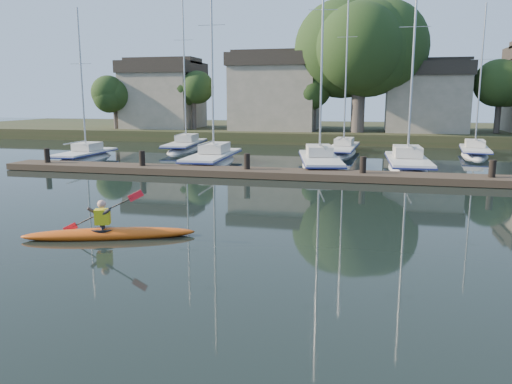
% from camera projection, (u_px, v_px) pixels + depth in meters
% --- Properties ---
extents(ground, '(160.00, 160.00, 0.00)m').
position_uv_depth(ground, '(226.00, 265.00, 12.38)').
color(ground, black).
rests_on(ground, ground).
extents(kayak, '(4.97, 2.33, 1.61)m').
position_uv_depth(kayak, '(108.00, 232.00, 14.74)').
color(kayak, '#DA5610').
rests_on(kayak, ground).
extents(dock, '(34.00, 2.00, 1.80)m').
position_uv_depth(dock, '(303.00, 174.00, 25.73)').
color(dock, '#3F2D24').
rests_on(dock, ground).
extents(sailboat_0, '(2.12, 6.96, 10.97)m').
position_uv_depth(sailboat_0, '(85.00, 162.00, 33.48)').
color(sailboat_0, silver).
rests_on(sailboat_0, ground).
extents(sailboat_1, '(2.55, 8.96, 14.53)m').
position_uv_depth(sailboat_1, '(213.00, 167.00, 31.42)').
color(sailboat_1, silver).
rests_on(sailboat_1, ground).
extents(sailboat_2, '(3.92, 9.62, 15.52)m').
position_uv_depth(sailboat_2, '(320.00, 170.00, 29.85)').
color(sailboat_2, silver).
rests_on(sailboat_2, ground).
extents(sailboat_3, '(2.58, 8.68, 13.88)m').
position_uv_depth(sailboat_3, '(407.00, 173.00, 29.07)').
color(sailboat_3, silver).
rests_on(sailboat_3, ground).
extents(sailboat_5, '(3.02, 9.02, 14.64)m').
position_uv_depth(sailboat_5, '(186.00, 152.00, 40.15)').
color(sailboat_5, silver).
rests_on(sailboat_5, ground).
extents(sailboat_6, '(2.34, 9.16, 14.43)m').
position_uv_depth(sailboat_6, '(343.00, 155.00, 37.48)').
color(sailboat_6, silver).
rests_on(sailboat_6, ground).
extents(sailboat_7, '(2.69, 7.43, 11.71)m').
position_uv_depth(sailboat_7, '(474.00, 158.00, 36.07)').
color(sailboat_7, silver).
rests_on(sailboat_7, ground).
extents(shore, '(90.00, 25.25, 12.75)m').
position_uv_depth(shore, '(356.00, 106.00, 49.96)').
color(shore, '#29341A').
rests_on(shore, ground).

